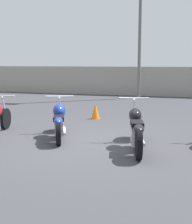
% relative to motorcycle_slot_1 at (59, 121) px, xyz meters
% --- Properties ---
extents(ground_plane, '(60.00, 60.00, 0.00)m').
position_rel_motorcycle_slot_1_xyz_m(ground_plane, '(0.88, -0.26, -0.42)').
color(ground_plane, '#38383D').
extents(fence_back, '(40.00, 0.04, 1.57)m').
position_rel_motorcycle_slot_1_xyz_m(fence_back, '(0.88, 10.09, 0.36)').
color(fence_back, '#9E998E').
rests_on(fence_back, ground_plane).
extents(motorcycle_slot_1, '(0.97, 1.89, 0.95)m').
position_rel_motorcycle_slot_1_xyz_m(motorcycle_slot_1, '(0.00, 0.00, 0.00)').
color(motorcycle_slot_1, black).
rests_on(motorcycle_slot_1, ground_plane).
extents(motorcycle_slot_2, '(0.81, 2.15, 1.01)m').
position_rel_motorcycle_slot_1_xyz_m(motorcycle_slot_2, '(1.91, -0.45, 0.01)').
color(motorcycle_slot_2, black).
rests_on(motorcycle_slot_2, ground_plane).
extents(traffic_cone_near, '(0.27, 0.27, 0.51)m').
position_rel_motorcycle_slot_1_xyz_m(traffic_cone_near, '(0.10, 2.71, -0.17)').
color(traffic_cone_near, orange).
rests_on(traffic_cone_near, ground_plane).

